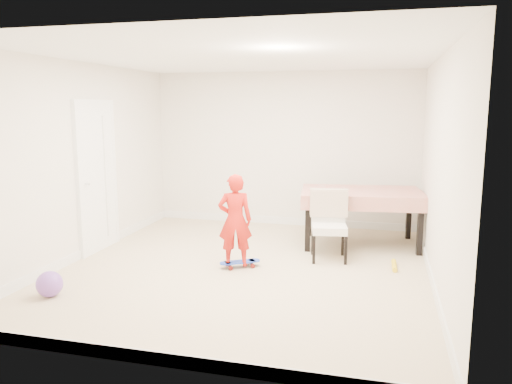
% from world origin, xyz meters
% --- Properties ---
extents(ground, '(5.00, 5.00, 0.00)m').
position_xyz_m(ground, '(0.00, 0.00, 0.00)').
color(ground, '#C6AF89').
rests_on(ground, ground).
extents(ceiling, '(4.50, 5.00, 0.04)m').
position_xyz_m(ceiling, '(0.00, 0.00, 2.58)').
color(ceiling, white).
rests_on(ceiling, wall_back).
extents(wall_back, '(4.50, 0.04, 2.60)m').
position_xyz_m(wall_back, '(0.00, 2.48, 1.30)').
color(wall_back, silver).
rests_on(wall_back, ground).
extents(wall_front, '(4.50, 0.04, 2.60)m').
position_xyz_m(wall_front, '(0.00, -2.48, 1.30)').
color(wall_front, silver).
rests_on(wall_front, ground).
extents(wall_left, '(0.04, 5.00, 2.60)m').
position_xyz_m(wall_left, '(-2.23, 0.00, 1.30)').
color(wall_left, silver).
rests_on(wall_left, ground).
extents(wall_right, '(0.04, 5.00, 2.60)m').
position_xyz_m(wall_right, '(2.23, 0.00, 1.30)').
color(wall_right, silver).
rests_on(wall_right, ground).
extents(door, '(0.11, 0.94, 2.11)m').
position_xyz_m(door, '(-2.22, 0.30, 1.02)').
color(door, white).
rests_on(door, ground).
extents(baseboard_back, '(4.50, 0.02, 0.12)m').
position_xyz_m(baseboard_back, '(0.00, 2.49, 0.06)').
color(baseboard_back, white).
rests_on(baseboard_back, ground).
extents(baseboard_front, '(4.50, 0.02, 0.12)m').
position_xyz_m(baseboard_front, '(0.00, -2.49, 0.06)').
color(baseboard_front, white).
rests_on(baseboard_front, ground).
extents(baseboard_left, '(0.02, 5.00, 0.12)m').
position_xyz_m(baseboard_left, '(-2.24, 0.00, 0.06)').
color(baseboard_left, white).
rests_on(baseboard_left, ground).
extents(baseboard_right, '(0.02, 5.00, 0.12)m').
position_xyz_m(baseboard_right, '(2.24, 0.00, 0.06)').
color(baseboard_right, white).
rests_on(baseboard_right, ground).
extents(dining_table, '(1.85, 1.29, 0.81)m').
position_xyz_m(dining_table, '(1.36, 1.49, 0.41)').
color(dining_table, '#BC0A0C').
rests_on(dining_table, ground).
extents(dining_chair, '(0.60, 0.66, 0.93)m').
position_xyz_m(dining_chair, '(0.99, 0.64, 0.46)').
color(dining_chair, white).
rests_on(dining_chair, ground).
extents(skateboard, '(0.55, 0.44, 0.08)m').
position_xyz_m(skateboard, '(-0.07, 0.02, 0.04)').
color(skateboard, blue).
rests_on(skateboard, ground).
extents(child, '(0.49, 0.39, 1.17)m').
position_xyz_m(child, '(-0.12, -0.01, 0.58)').
color(child, red).
rests_on(child, ground).
extents(balloon, '(0.28, 0.28, 0.28)m').
position_xyz_m(balloon, '(-1.77, -1.44, 0.14)').
color(balloon, purple).
rests_on(balloon, ground).
extents(foam_toy, '(0.07, 0.40, 0.06)m').
position_xyz_m(foam_toy, '(1.84, 0.49, 0.03)').
color(foam_toy, yellow).
rests_on(foam_toy, ground).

